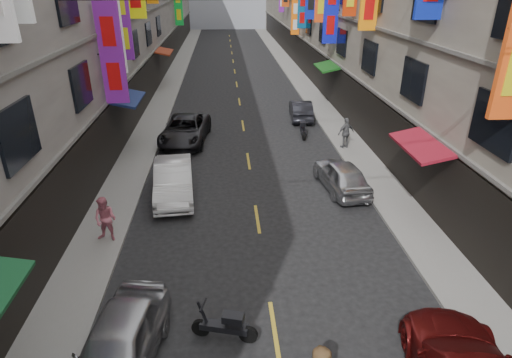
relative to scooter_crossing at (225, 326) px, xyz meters
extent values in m
cube|color=slate|center=(-4.66, 30.21, -0.38)|extent=(2.00, 90.00, 0.12)
cube|color=slate|center=(7.34, 30.21, -0.38)|extent=(2.00, 90.00, 0.12)
cube|color=black|center=(-5.61, 30.21, 1.06)|extent=(0.12, 85.50, 3.00)
cube|color=#66635E|center=(-5.60, 30.21, 2.76)|extent=(0.16, 90.00, 0.14)
cube|color=#66635E|center=(-5.60, 30.21, 5.96)|extent=(0.16, 90.00, 0.14)
cube|color=black|center=(8.29, 30.21, 1.06)|extent=(0.12, 85.50, 3.00)
cube|color=#66635E|center=(8.28, 30.21, 2.76)|extent=(0.16, 90.00, 0.14)
cube|color=#66635E|center=(8.28, 30.21, 5.96)|extent=(0.16, 90.00, 0.14)
cube|color=#6A1884|center=(-5.02, 12.38, 5.10)|extent=(1.09, 0.18, 4.62)
cylinder|color=black|center=(-5.07, 12.38, 5.10)|extent=(1.19, 0.08, 0.08)
cube|color=silver|center=(-5.17, 14.27, 5.63)|extent=(0.78, 0.18, 3.52)
cylinder|color=black|center=(-5.22, 14.27, 5.63)|extent=(0.88, 0.08, 0.08)
cube|color=#631783|center=(-5.17, 16.44, 6.21)|extent=(0.79, 0.18, 4.08)
cylinder|color=black|center=(-5.22, 16.44, 6.21)|extent=(0.89, 0.08, 0.08)
cube|color=#1119CA|center=(7.73, 22.57, 6.31)|extent=(1.01, 0.18, 4.42)
cylinder|color=black|center=(7.78, 22.57, 6.31)|extent=(1.11, 0.08, 0.08)
cube|color=#0B5385|center=(7.81, 34.35, 5.63)|extent=(0.86, 0.18, 3.41)
cylinder|color=black|center=(7.86, 34.35, 5.63)|extent=(0.96, 0.08, 0.08)
cube|color=orange|center=(7.81, 38.26, 4.68)|extent=(0.86, 0.18, 3.55)
cylinder|color=black|center=(7.86, 38.26, 4.68)|extent=(0.96, 0.08, 0.08)
cube|color=#0EA031|center=(-5.06, 48.10, 5.22)|extent=(1.00, 0.18, 4.48)
cylinder|color=black|center=(-5.11, 48.10, 5.22)|extent=(1.10, 0.08, 0.08)
cube|color=maroon|center=(7.64, 6.21, 2.56)|extent=(1.39, 3.20, 0.41)
cube|color=navy|center=(-4.96, 14.21, 2.56)|extent=(1.39, 3.20, 0.41)
cube|color=#165417|center=(7.64, 22.21, 2.56)|extent=(1.39, 3.20, 0.41)
cube|color=maroon|center=(-4.96, 30.21, 2.56)|extent=(1.39, 3.20, 0.41)
cube|color=gold|center=(1.34, 0.21, -0.44)|extent=(0.12, 2.20, 0.01)
cube|color=gold|center=(1.34, 6.21, -0.44)|extent=(0.12, 2.20, 0.01)
cube|color=gold|center=(1.34, 12.21, -0.44)|extent=(0.12, 2.20, 0.01)
cube|color=gold|center=(1.34, 18.21, -0.44)|extent=(0.12, 2.20, 0.01)
cube|color=gold|center=(1.34, 24.21, -0.44)|extent=(0.12, 2.20, 0.01)
cube|color=gold|center=(1.34, 30.21, -0.44)|extent=(0.12, 2.20, 0.01)
cube|color=gold|center=(1.34, 36.21, -0.44)|extent=(0.12, 2.20, 0.01)
cube|color=gold|center=(1.34, 42.21, -0.44)|extent=(0.12, 2.20, 0.01)
cube|color=gold|center=(1.34, 48.21, -0.44)|extent=(0.12, 2.20, 0.01)
cube|color=gold|center=(1.34, 54.21, -0.44)|extent=(0.12, 2.20, 0.01)
cube|color=gold|center=(1.34, 60.21, -0.44)|extent=(0.12, 2.20, 0.01)
cube|color=gold|center=(1.34, 66.21, -0.44)|extent=(0.12, 2.20, 0.01)
cylinder|color=black|center=(-0.66, 0.18, -0.19)|extent=(0.51, 0.25, 0.50)
cylinder|color=black|center=(0.60, -0.16, -0.19)|extent=(0.51, 0.25, 0.50)
cube|color=black|center=(-0.03, 0.01, -0.04)|extent=(1.33, 0.63, 0.18)
cube|color=black|center=(0.21, -0.06, 0.31)|extent=(0.61, 0.45, 0.22)
cylinder|color=black|center=(-0.56, 0.15, 0.26)|extent=(0.36, 0.17, 0.88)
cylinder|color=black|center=(-0.56, 0.15, 0.61)|extent=(0.19, 0.50, 0.06)
cylinder|color=black|center=(4.81, 15.15, -0.19)|extent=(0.17, 0.51, 0.50)
cylinder|color=black|center=(4.93, 16.45, -0.19)|extent=(0.17, 0.51, 0.50)
cube|color=black|center=(4.87, 15.80, -0.04)|extent=(0.42, 1.32, 0.18)
cube|color=black|center=(4.89, 16.05, 0.31)|extent=(0.37, 0.58, 0.22)
cylinder|color=black|center=(4.81, 15.25, 0.26)|extent=(0.11, 0.36, 0.88)
cylinder|color=black|center=(4.81, 15.25, 0.61)|extent=(0.50, 0.11, 0.06)
imported|color=#A5A5A9|center=(-2.57, -0.80, 0.29)|extent=(2.34, 4.53, 1.47)
imported|color=silver|center=(-2.16, 8.51, 0.31)|extent=(2.00, 4.72, 1.51)
imported|color=black|center=(-2.16, 15.44, 0.29)|extent=(3.01, 5.53, 1.47)
imported|color=#B2B3B7|center=(5.34, 8.60, 0.25)|extent=(2.09, 4.22, 1.38)
imported|color=#23242B|center=(5.34, 19.40, 0.20)|extent=(1.63, 3.97, 1.28)
imported|color=#CC6C7E|center=(-4.20, 4.94, 0.53)|extent=(0.93, 0.74, 1.70)
imported|color=slate|center=(6.84, 13.48, 0.54)|extent=(1.15, 0.90, 1.73)
camera|label=1|loc=(0.17, -8.59, 8.33)|focal=30.00mm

